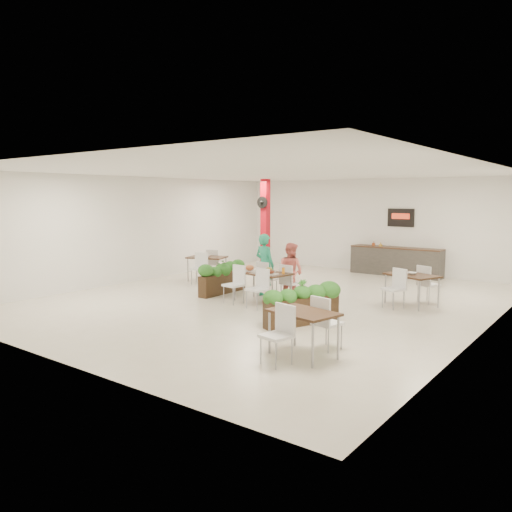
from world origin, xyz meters
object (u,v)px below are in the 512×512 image
Objects in this scene: planter_left at (223,275)px; side_table_c at (303,319)px; service_counter at (396,261)px; red_column at (265,224)px; diner_woman at (291,271)px; side_table_b at (412,280)px; main_table at (262,277)px; side_table_a at (207,261)px; diner_man at (265,265)px; planter_right at (302,301)px.

side_table_c reaches higher than planter_left.
service_counter is 9.33m from side_table_c.
red_column reaches higher than diner_woman.
main_table is at bearing -127.25° from side_table_b.
side_table_a is 7.77m from side_table_c.
main_table and side_table_a have the same top height.
diner_man reaches higher than diner_woman.
diner_man is 5.02m from side_table_c.
service_counter is 1.83× the size of diner_man.
diner_woman is at bearing 137.33° from side_table_c.
service_counter is 1.79× the size of planter_right.
planter_right is 2.05m from side_table_c.
main_table is 1.08× the size of diner_man.
red_column is at bearing -155.00° from service_counter.
red_column is at bearing 110.05° from planter_left.
planter_right reaches higher than main_table.
diner_woman is 0.86× the size of planter_right.
side_table_a is (-5.19, 2.85, 0.14)m from planter_right.
main_table is at bearing -99.69° from service_counter.
red_column reaches higher than service_counter.
planter_left is 1.06× the size of side_table_b.
service_counter is at bearing 66.28° from planter_left.
diner_woman is at bearing -172.28° from diner_man.
planter_right reaches higher than side_table_c.
planter_right is (1.95, -1.29, -0.15)m from main_table.
side_table_b is (1.14, 3.12, 0.14)m from planter_right.
red_column is 2.21× the size of diner_woman.
service_counter is at bearing 27.85° from side_table_a.
diner_woman is 3.77m from side_table_a.
planter_left is (1.44, -3.95, -1.15)m from red_column.
service_counter is at bearing 80.31° from main_table.
planter_right is (4.90, -5.52, -1.16)m from red_column.
diner_woman is (0.80, -0.00, -0.09)m from diner_man.
diner_woman reaches higher than main_table.
side_table_a is (-1.73, 1.28, 0.13)m from planter_left.
diner_woman is at bearing -46.69° from red_column.
side_table_c is at bearing -77.66° from service_counter.
side_table_c is at bearing -44.88° from main_table.
service_counter is at bearing 96.99° from planter_right.
planter_right is 3.32m from side_table_b.
side_table_c is at bearing 140.69° from diner_man.
main_table is at bearing 65.60° from diner_woman.
diner_man is 1.23m from planter_left.
red_column is 6.58m from side_table_b.
main_table is 1.06× the size of side_table_c.
planter_left is at bearing -113.72° from service_counter.
red_column is at bearing 141.39° from side_table_c.
side_table_b is (2.04, -4.26, 0.14)m from service_counter.
red_column is 1.91× the size of planter_right.
side_table_b is at bearing -21.64° from red_column.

